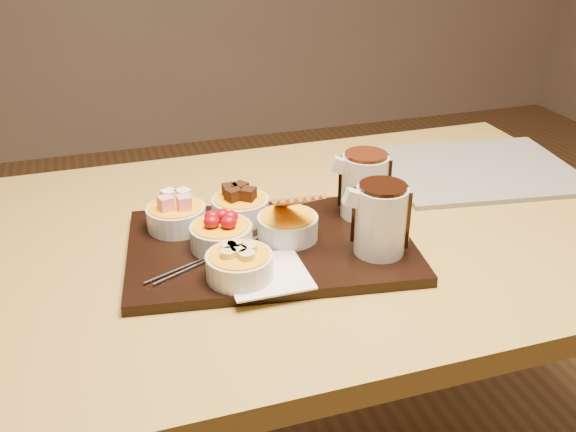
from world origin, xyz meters
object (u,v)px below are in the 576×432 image
object	(u,v)px
bowl_strawberries	(221,237)
pitcher_milk_chocolate	(364,186)
newspaper	(478,170)
dining_table	(319,272)
serving_board	(271,246)
pitcher_dark_chocolate	(381,221)

from	to	relation	value
bowl_strawberries	pitcher_milk_chocolate	xyz separation A→B (m)	(0.26, 0.04, 0.04)
bowl_strawberries	newspaper	bearing A→B (deg)	16.67
dining_table	newspaper	xyz separation A→B (m)	(0.40, 0.12, 0.10)
serving_board	pitcher_dark_chocolate	size ratio (longest dim) A/B	4.18
serving_board	pitcher_dark_chocolate	distance (m)	0.19
dining_table	serving_board	size ratio (longest dim) A/B	2.61
serving_board	newspaper	bearing A→B (deg)	28.23
dining_table	pitcher_milk_chocolate	distance (m)	0.19
pitcher_dark_chocolate	pitcher_milk_chocolate	size ratio (longest dim) A/B	1.00
dining_table	serving_board	distance (m)	0.17
bowl_strawberries	newspaper	size ratio (longest dim) A/B	0.26
pitcher_dark_chocolate	bowl_strawberries	bearing A→B (deg)	167.35
bowl_strawberries	pitcher_dark_chocolate	size ratio (longest dim) A/B	0.91
bowl_strawberries	pitcher_milk_chocolate	size ratio (longest dim) A/B	0.91
bowl_strawberries	serving_board	bearing A→B (deg)	-4.88
newspaper	serving_board	bearing A→B (deg)	-152.09
dining_table	serving_board	bearing A→B (deg)	-151.35
pitcher_dark_chocolate	pitcher_milk_chocolate	xyz separation A→B (m)	(0.03, 0.13, 0.00)
pitcher_milk_chocolate	bowl_strawberries	bearing A→B (deg)	-163.61
dining_table	bowl_strawberries	size ratio (longest dim) A/B	12.00
dining_table	bowl_strawberries	world-z (taller)	bowl_strawberries
pitcher_milk_chocolate	newspaper	size ratio (longest dim) A/B	0.28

